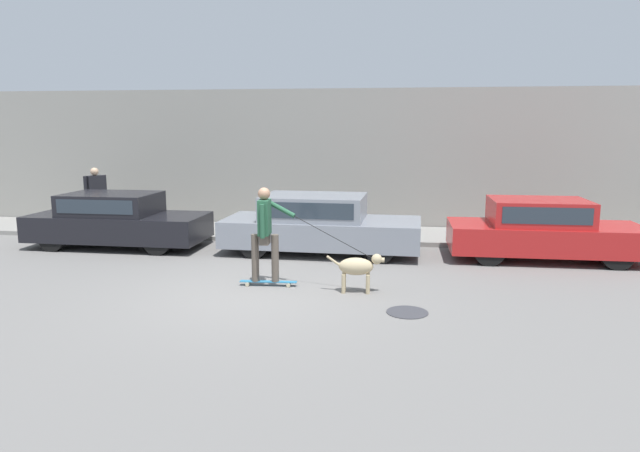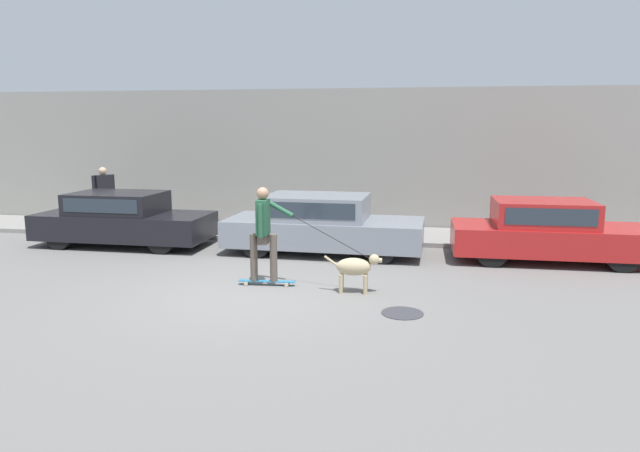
% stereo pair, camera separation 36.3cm
% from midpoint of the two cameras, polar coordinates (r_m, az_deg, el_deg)
% --- Properties ---
extents(ground_plane, '(36.00, 36.00, 0.00)m').
position_cam_midpoint_polar(ground_plane, '(10.07, -5.70, -6.72)').
color(ground_plane, slate).
extents(back_wall, '(32.00, 0.30, 3.91)m').
position_cam_midpoint_polar(back_wall, '(16.33, 0.62, 6.69)').
color(back_wall, gray).
rests_on(back_wall, ground_plane).
extents(sidewalk_curb, '(30.00, 2.25, 0.11)m').
position_cam_midpoint_polar(sidewalk_curb, '(15.29, -0.17, -0.70)').
color(sidewalk_curb, gray).
rests_on(sidewalk_curb, ground_plane).
extents(parked_car_0, '(4.21, 1.75, 1.30)m').
position_cam_midpoint_polar(parked_car_0, '(14.63, -18.44, 0.59)').
color(parked_car_0, black).
rests_on(parked_car_0, ground_plane).
extents(parked_car_1, '(4.52, 1.95, 1.34)m').
position_cam_midpoint_polar(parked_car_1, '(13.05, 1.03, 0.09)').
color(parked_car_1, black).
rests_on(parked_car_1, ground_plane).
extents(parked_car_2, '(4.08, 1.67, 1.33)m').
position_cam_midpoint_polar(parked_car_2, '(13.23, 22.53, -0.58)').
color(parked_car_2, black).
rests_on(parked_car_2, ground_plane).
extents(dog, '(1.02, 0.33, 0.70)m').
position_cam_midpoint_polar(dog, '(9.97, 4.61, -4.16)').
color(dog, tan).
rests_on(dog, ground_plane).
extents(skateboarder, '(2.50, 0.56, 1.81)m').
position_cam_midpoint_polar(skateboarder, '(10.31, -4.62, -0.37)').
color(skateboarder, beige).
rests_on(skateboarder, ground_plane).
extents(pedestrian_with_bag, '(0.48, 0.64, 1.67)m').
position_cam_midpoint_polar(pedestrian_with_bag, '(16.68, -20.25, 2.96)').
color(pedestrian_with_bag, '#28282D').
rests_on(pedestrian_with_bag, sidewalk_curb).
extents(manhole_cover, '(0.65, 0.65, 0.01)m').
position_cam_midpoint_polar(manhole_cover, '(9.09, 9.39, -8.60)').
color(manhole_cover, '#38383D').
rests_on(manhole_cover, ground_plane).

